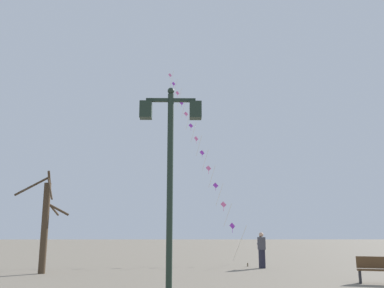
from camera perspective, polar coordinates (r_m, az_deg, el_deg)
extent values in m
plane|color=#756B5B|center=(20.80, 2.39, -16.75)|extent=(160.00, 160.00, 0.00)
cylinder|color=#1E2D23|center=(9.44, -3.08, -7.48)|extent=(0.14, 0.14, 4.94)
sphere|color=#1E2D23|center=(9.96, -2.91, 7.28)|extent=(0.16, 0.16, 0.16)
cube|color=#1E2D23|center=(9.89, -2.93, 6.03)|extent=(1.17, 0.08, 0.08)
cube|color=#1E2D23|center=(9.85, -6.36, 4.64)|extent=(0.28, 0.28, 0.40)
cube|color=beige|center=(9.85, -6.36, 4.64)|extent=(0.19, 0.19, 0.30)
cube|color=#1E2D23|center=(9.81, 0.49, 4.63)|extent=(0.28, 0.28, 0.40)
cube|color=beige|center=(9.81, 0.49, 4.63)|extent=(0.19, 0.19, 0.30)
cylinder|color=brown|center=(22.22, 7.65, -16.12)|extent=(0.06, 0.06, 0.18)
cylinder|color=silver|center=(22.97, 6.56, -13.43)|extent=(0.57, 1.73, 1.90)
cylinder|color=silver|center=(24.35, 4.93, -9.68)|extent=(0.39, 1.17, 1.28)
cylinder|color=silver|center=(25.53, 3.79, -6.96)|extent=(0.39, 1.17, 1.28)
cylinder|color=silver|center=(26.78, 2.76, -4.49)|extent=(0.39, 1.17, 1.28)
cylinder|color=silver|center=(28.08, 1.82, -2.24)|extent=(0.39, 1.17, 1.28)
cylinder|color=silver|center=(29.42, 0.98, -0.20)|extent=(0.39, 1.17, 1.28)
cylinder|color=silver|center=(30.81, 0.21, 1.67)|extent=(0.39, 1.17, 1.28)
cylinder|color=silver|center=(32.23, -0.50, 3.37)|extent=(0.39, 1.17, 1.28)
cylinder|color=silver|center=(33.68, -1.14, 4.93)|extent=(0.39, 1.17, 1.28)
cylinder|color=silver|center=(35.15, -1.74, 6.35)|extent=(0.39, 1.17, 1.28)
cylinder|color=silver|center=(36.65, -2.29, 7.66)|extent=(0.39, 1.17, 1.28)
cylinder|color=silver|center=(38.17, -2.80, 8.87)|extent=(0.39, 1.17, 1.28)
cube|color=purple|center=(23.78, 5.56, -11.13)|extent=(0.34, 0.15, 0.36)
cylinder|color=purple|center=(23.78, 5.57, -11.79)|extent=(0.02, 0.03, 0.26)
cube|color=pink|center=(24.93, 4.34, -8.29)|extent=(0.36, 0.04, 0.36)
cylinder|color=pink|center=(24.92, 4.35, -8.92)|extent=(0.02, 0.02, 0.26)
cube|color=purple|center=(26.15, 3.26, -5.70)|extent=(0.36, 0.04, 0.36)
cylinder|color=purple|center=(26.13, 3.26, -6.21)|extent=(0.02, 0.04, 0.18)
cube|color=pink|center=(27.42, 2.28, -3.34)|extent=(0.36, 0.04, 0.36)
cylinder|color=pink|center=(27.38, 2.28, -3.91)|extent=(0.02, 0.04, 0.26)
cube|color=purple|center=(28.74, 1.39, -1.20)|extent=(0.35, 0.10, 0.36)
cylinder|color=purple|center=(28.70, 1.39, -1.70)|extent=(0.02, 0.02, 0.23)
cube|color=pink|center=(30.11, 0.58, 0.76)|extent=(0.31, 0.20, 0.36)
cylinder|color=pink|center=(30.05, 0.59, 0.28)|extent=(0.04, 0.04, 0.23)
cube|color=purple|center=(31.51, -0.15, 2.54)|extent=(0.35, 0.10, 0.36)
cylinder|color=purple|center=(31.44, -0.15, 2.04)|extent=(0.03, 0.05, 0.28)
cube|color=pink|center=(32.95, -0.83, 4.16)|extent=(0.35, 0.10, 0.36)
cylinder|color=pink|center=(32.88, -0.83, 3.76)|extent=(0.02, 0.03, 0.19)
cube|color=purple|center=(34.41, -1.45, 5.65)|extent=(0.34, 0.16, 0.36)
cylinder|color=purple|center=(34.34, -1.45, 5.27)|extent=(0.02, 0.02, 0.20)
cube|color=pink|center=(35.90, -2.02, 7.02)|extent=(0.33, 0.17, 0.36)
cylinder|color=pink|center=(35.81, -2.02, 6.61)|extent=(0.03, 0.03, 0.25)
cube|color=purple|center=(37.41, -2.55, 8.28)|extent=(0.33, 0.17, 0.36)
cylinder|color=purple|center=(37.32, -2.55, 7.91)|extent=(0.03, 0.05, 0.23)
cube|color=pink|center=(38.94, -3.04, 9.43)|extent=(0.31, 0.20, 0.36)
cylinder|color=pink|center=(38.85, -3.04, 9.11)|extent=(0.03, 0.03, 0.19)
cube|color=#1E1E2D|center=(21.31, 9.59, -15.27)|extent=(0.29, 0.35, 0.90)
cube|color=#3F3F47|center=(21.28, 9.52, -13.31)|extent=(0.35, 0.44, 0.60)
sphere|color=tan|center=(21.27, 9.49, -12.18)|extent=(0.22, 0.22, 0.22)
cylinder|color=#3F3F47|center=(21.46, 9.21, -12.86)|extent=(0.21, 0.40, 0.50)
cylinder|color=#423323|center=(19.41, -19.58, -10.73)|extent=(0.30, 0.30, 3.86)
cylinder|color=#423323|center=(19.92, -18.99, -5.00)|extent=(0.24, 0.87, 0.97)
cylinder|color=#423323|center=(19.60, -17.99, -8.50)|extent=(0.92, 0.73, 0.58)
cylinder|color=#423323|center=(20.08, -18.61, -8.35)|extent=(0.22, 1.43, 0.64)
cylinder|color=#423323|center=(19.03, -18.92, -5.78)|extent=(0.57, 0.90, 1.04)
cylinder|color=#423323|center=(19.35, -21.14, -5.43)|extent=(1.22, 0.83, 0.92)
cube|color=brown|center=(16.15, 24.65, -15.49)|extent=(1.65, 0.93, 0.04)
cube|color=brown|center=(16.34, 24.50, -14.60)|extent=(1.52, 0.57, 0.40)
cube|color=#262628|center=(16.12, 22.08, -16.51)|extent=(0.20, 0.38, 0.45)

